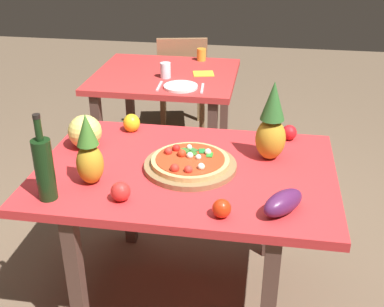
% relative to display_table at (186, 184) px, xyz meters
% --- Properties ---
extents(ground_plane, '(10.00, 10.00, 0.00)m').
position_rel_display_table_xyz_m(ground_plane, '(0.00, 0.00, -0.66)').
color(ground_plane, brown).
extents(display_table, '(1.32, 0.90, 0.74)m').
position_rel_display_table_xyz_m(display_table, '(0.00, 0.00, 0.00)').
color(display_table, brown).
rests_on(display_table, ground_plane).
extents(background_table, '(0.98, 0.87, 0.74)m').
position_rel_display_table_xyz_m(background_table, '(-0.38, 1.33, -0.02)').
color(background_table, brown).
rests_on(background_table, ground_plane).
extents(dining_chair, '(0.47, 0.47, 0.85)m').
position_rel_display_table_xyz_m(dining_chair, '(-0.38, 2.00, -0.17)').
color(dining_chair, olive).
rests_on(dining_chair, ground_plane).
extents(pizza_board, '(0.41, 0.41, 0.02)m').
position_rel_display_table_xyz_m(pizza_board, '(0.02, -0.00, 0.10)').
color(pizza_board, olive).
rests_on(pizza_board, display_table).
extents(pizza, '(0.35, 0.35, 0.06)m').
position_rel_display_table_xyz_m(pizza, '(0.02, -0.00, 0.12)').
color(pizza, '#E6A767').
rests_on(pizza, pizza_board).
extents(wine_bottle, '(0.08, 0.08, 0.36)m').
position_rel_display_table_xyz_m(wine_bottle, '(-0.50, -0.34, 0.22)').
color(wine_bottle, black).
rests_on(wine_bottle, display_table).
extents(pineapple_left, '(0.11, 0.11, 0.31)m').
position_rel_display_table_xyz_m(pineapple_left, '(-0.37, -0.19, 0.22)').
color(pineapple_left, gold).
rests_on(pineapple_left, display_table).
extents(pineapple_right, '(0.14, 0.14, 0.37)m').
position_rel_display_table_xyz_m(pineapple_right, '(0.36, 0.16, 0.25)').
color(pineapple_right, '#BA8B24').
rests_on(pineapple_right, display_table).
extents(melon, '(0.16, 0.16, 0.16)m').
position_rel_display_table_xyz_m(melon, '(-0.51, 0.13, 0.17)').
color(melon, '#F1E06B').
rests_on(melon, display_table).
extents(bell_pepper, '(0.09, 0.09, 0.10)m').
position_rel_display_table_xyz_m(bell_pepper, '(-0.35, 0.35, 0.13)').
color(bell_pepper, yellow).
rests_on(bell_pepper, display_table).
extents(eggplant, '(0.20, 0.21, 0.09)m').
position_rel_display_table_xyz_m(eggplant, '(0.42, -0.29, 0.13)').
color(eggplant, '#501E4C').
rests_on(eggplant, display_table).
extents(tomato_beside_pepper, '(0.07, 0.07, 0.07)m').
position_rel_display_table_xyz_m(tomato_beside_pepper, '(0.20, -0.36, 0.12)').
color(tomato_beside_pepper, red).
rests_on(tomato_beside_pepper, display_table).
extents(tomato_by_bottle, '(0.08, 0.08, 0.08)m').
position_rel_display_table_xyz_m(tomato_by_bottle, '(0.46, 0.38, 0.12)').
color(tomato_by_bottle, red).
rests_on(tomato_by_bottle, display_table).
extents(tomato_at_corner, '(0.07, 0.07, 0.07)m').
position_rel_display_table_xyz_m(tomato_at_corner, '(-0.46, -0.01, 0.12)').
color(tomato_at_corner, red).
rests_on(tomato_at_corner, display_table).
extents(tomato_near_board, '(0.08, 0.08, 0.08)m').
position_rel_display_table_xyz_m(tomato_near_board, '(-0.21, -0.31, 0.12)').
color(tomato_near_board, red).
rests_on(tomato_near_board, display_table).
extents(drinking_glass_juice, '(0.07, 0.07, 0.09)m').
position_rel_display_table_xyz_m(drinking_glass_juice, '(-0.17, 1.69, 0.13)').
color(drinking_glass_juice, orange).
rests_on(drinking_glass_juice, background_table).
extents(drinking_glass_water, '(0.07, 0.07, 0.10)m').
position_rel_display_table_xyz_m(drinking_glass_water, '(-0.36, 1.24, 0.14)').
color(drinking_glass_water, silver).
rests_on(drinking_glass_water, background_table).
extents(dinner_plate, '(0.22, 0.22, 0.02)m').
position_rel_display_table_xyz_m(dinner_plate, '(-0.22, 1.05, 0.09)').
color(dinner_plate, white).
rests_on(dinner_plate, background_table).
extents(fork_utensil, '(0.02, 0.18, 0.01)m').
position_rel_display_table_xyz_m(fork_utensil, '(-0.36, 1.05, 0.09)').
color(fork_utensil, silver).
rests_on(fork_utensil, background_table).
extents(knife_utensil, '(0.03, 0.18, 0.01)m').
position_rel_display_table_xyz_m(knife_utensil, '(-0.08, 1.05, 0.09)').
color(knife_utensil, silver).
rests_on(knife_utensil, background_table).
extents(napkin_folded, '(0.16, 0.15, 0.01)m').
position_rel_display_table_xyz_m(napkin_folded, '(-0.11, 1.36, 0.09)').
color(napkin_folded, yellow).
rests_on(napkin_folded, background_table).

